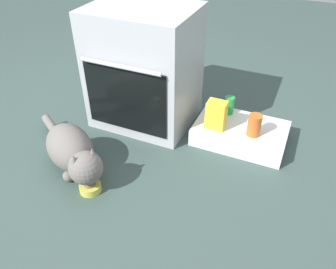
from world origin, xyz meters
name	(u,v)px	position (x,y,z in m)	size (l,w,h in m)	color
ground	(130,150)	(0.00, 0.00, 0.00)	(8.00, 8.00, 0.00)	#384C47
oven	(144,68)	(-0.07, 0.37, 0.39)	(0.64, 0.57, 0.78)	#B7BABF
pantry_cabinet	(240,133)	(0.61, 0.38, 0.06)	(0.57, 0.37, 0.11)	white
food_bowl	(90,187)	(-0.02, -0.39, 0.03)	(0.12, 0.12, 0.07)	#D1D14C
cat	(73,151)	(-0.20, -0.29, 0.14)	(0.71, 0.49, 0.27)	slate
soda_can	(229,105)	(0.49, 0.49, 0.17)	(0.07, 0.07, 0.12)	green
sauce_jar	(254,125)	(0.69, 0.31, 0.18)	(0.08, 0.08, 0.14)	#D16023
snack_bag	(216,115)	(0.46, 0.30, 0.20)	(0.12, 0.09, 0.18)	yellow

